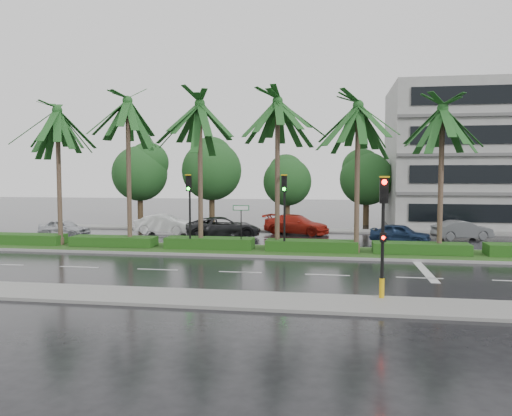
% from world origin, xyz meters
% --- Properties ---
extents(ground, '(120.00, 120.00, 0.00)m').
position_xyz_m(ground, '(0.00, 0.00, 0.00)').
color(ground, black).
rests_on(ground, ground).
extents(near_sidewalk, '(40.00, 2.40, 0.12)m').
position_xyz_m(near_sidewalk, '(0.00, -10.20, 0.06)').
color(near_sidewalk, gray).
rests_on(near_sidewalk, ground).
extents(far_sidewalk, '(40.00, 2.00, 0.12)m').
position_xyz_m(far_sidewalk, '(0.00, 12.00, 0.06)').
color(far_sidewalk, gray).
rests_on(far_sidewalk, ground).
extents(median, '(36.00, 4.00, 0.15)m').
position_xyz_m(median, '(0.00, 1.00, 0.08)').
color(median, gray).
rests_on(median, ground).
extents(hedge, '(35.20, 1.40, 0.60)m').
position_xyz_m(hedge, '(0.00, 1.00, 0.45)').
color(hedge, '#184112').
rests_on(hedge, median).
extents(lane_markings, '(34.00, 13.06, 0.01)m').
position_xyz_m(lane_markings, '(3.04, -0.43, 0.01)').
color(lane_markings, silver).
rests_on(lane_markings, ground).
extents(palm_row, '(26.30, 4.20, 9.54)m').
position_xyz_m(palm_row, '(-1.25, 1.02, 7.83)').
color(palm_row, '#423126').
rests_on(palm_row, median).
extents(signal_near, '(0.34, 0.45, 4.36)m').
position_xyz_m(signal_near, '(6.00, -9.39, 2.50)').
color(signal_near, black).
rests_on(signal_near, near_sidewalk).
extents(signal_median_left, '(0.34, 0.42, 4.36)m').
position_xyz_m(signal_median_left, '(-4.00, 0.30, 3.00)').
color(signal_median_left, black).
rests_on(signal_median_left, median).
extents(signal_median_right, '(0.34, 0.42, 4.36)m').
position_xyz_m(signal_median_right, '(1.50, 0.30, 3.00)').
color(signal_median_right, black).
rests_on(signal_median_right, median).
extents(street_sign, '(0.95, 0.09, 2.60)m').
position_xyz_m(street_sign, '(-1.00, 0.48, 2.12)').
color(street_sign, black).
rests_on(street_sign, median).
extents(bg_trees, '(33.06, 5.51, 7.96)m').
position_xyz_m(bg_trees, '(-1.24, 17.59, 4.68)').
color(bg_trees, '#372C19').
rests_on(bg_trees, ground).
extents(building, '(16.00, 10.00, 12.00)m').
position_xyz_m(building, '(17.00, 18.00, 6.00)').
color(building, gray).
rests_on(building, ground).
extents(car_silver, '(1.93, 3.87, 1.27)m').
position_xyz_m(car_silver, '(-14.95, 5.65, 0.63)').
color(car_silver, silver).
rests_on(car_silver, ground).
extents(car_white, '(1.77, 4.48, 1.45)m').
position_xyz_m(car_white, '(-8.44, 8.51, 0.73)').
color(car_white, white).
rests_on(car_white, ground).
extents(car_darkgrey, '(4.02, 5.82, 1.48)m').
position_xyz_m(car_darkgrey, '(-3.52, 6.98, 0.74)').
color(car_darkgrey, '#222325').
rests_on(car_darkgrey, ground).
extents(car_red, '(3.45, 5.37, 1.45)m').
position_xyz_m(car_red, '(1.44, 9.98, 0.72)').
color(car_red, '#A01C11').
rests_on(car_red, ground).
extents(car_blue, '(2.70, 4.11, 1.30)m').
position_xyz_m(car_blue, '(8.50, 5.86, 0.65)').
color(car_blue, '#192C4D').
rests_on(car_blue, ground).
extents(car_grey, '(2.43, 4.23, 1.32)m').
position_xyz_m(car_grey, '(13.00, 8.67, 0.66)').
color(car_grey, '#4D4F51').
rests_on(car_grey, ground).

